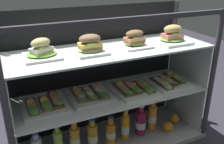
{
  "coord_description": "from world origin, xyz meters",
  "views": [
    {
      "loc": [
        -0.62,
        -1.34,
        1.16
      ],
      "look_at": [
        0.0,
        0.0,
        0.55
      ],
      "focal_mm": 39.94,
      "sensor_mm": 36.0,
      "label": 1
    }
  ],
  "objects_px": {
    "juice_bottle_back_center": "(125,126)",
    "orange_fruit_beside_bottles": "(174,118)",
    "plated_roll_sandwich_far_left": "(41,51)",
    "plated_roll_sandwich_mid_left": "(172,37)",
    "orange_fruit_near_left_post": "(168,126)",
    "plated_roll_sandwich_mid_right": "(134,40)",
    "juice_bottle_front_fourth": "(152,117)",
    "open_sandwich_tray_mid_right": "(45,104)",
    "juice_bottle_front_middle": "(58,144)",
    "juice_bottle_front_second": "(75,139)",
    "juice_bottle_front_right_end": "(141,122)",
    "juice_bottle_front_left_end": "(111,132)",
    "open_sandwich_tray_near_right_corner": "(168,81)",
    "open_sandwich_tray_mid_left": "(89,94)",
    "open_sandwich_tray_center": "(133,89)",
    "juice_bottle_back_right": "(93,136)",
    "plated_roll_sandwich_near_left_corner": "(90,46)"
  },
  "relations": [
    {
      "from": "open_sandwich_tray_near_right_corner",
      "to": "juice_bottle_front_left_end",
      "type": "height_order",
      "value": "open_sandwich_tray_near_right_corner"
    },
    {
      "from": "plated_roll_sandwich_mid_right",
      "to": "juice_bottle_front_fourth",
      "type": "relative_size",
      "value": 0.79
    },
    {
      "from": "open_sandwich_tray_mid_right",
      "to": "open_sandwich_tray_near_right_corner",
      "type": "bearing_deg",
      "value": -2.56
    },
    {
      "from": "plated_roll_sandwich_mid_right",
      "to": "juice_bottle_front_left_end",
      "type": "bearing_deg",
      "value": -173.35
    },
    {
      "from": "plated_roll_sandwich_mid_right",
      "to": "orange_fruit_beside_bottles",
      "type": "bearing_deg",
      "value": -0.87
    },
    {
      "from": "open_sandwich_tray_mid_left",
      "to": "open_sandwich_tray_near_right_corner",
      "type": "distance_m",
      "value": 0.59
    },
    {
      "from": "plated_roll_sandwich_far_left",
      "to": "juice_bottle_back_center",
      "type": "xyz_separation_m",
      "value": [
        0.51,
        -0.04,
        -0.62
      ]
    },
    {
      "from": "plated_roll_sandwich_mid_left",
      "to": "plated_roll_sandwich_mid_right",
      "type": "bearing_deg",
      "value": 173.82
    },
    {
      "from": "open_sandwich_tray_mid_left",
      "to": "juice_bottle_front_fourth",
      "type": "height_order",
      "value": "open_sandwich_tray_mid_left"
    },
    {
      "from": "juice_bottle_back_center",
      "to": "orange_fruit_beside_bottles",
      "type": "xyz_separation_m",
      "value": [
        0.44,
        0.01,
        -0.06
      ]
    },
    {
      "from": "plated_roll_sandwich_mid_left",
      "to": "orange_fruit_near_left_post",
      "type": "distance_m",
      "value": 0.68
    },
    {
      "from": "juice_bottle_front_left_end",
      "to": "orange_fruit_beside_bottles",
      "type": "xyz_separation_m",
      "value": [
        0.56,
        0.01,
        -0.04
      ]
    },
    {
      "from": "juice_bottle_back_center",
      "to": "orange_fruit_near_left_post",
      "type": "height_order",
      "value": "juice_bottle_back_center"
    },
    {
      "from": "plated_roll_sandwich_mid_right",
      "to": "open_sandwich_tray_mid_right",
      "type": "height_order",
      "value": "plated_roll_sandwich_mid_right"
    },
    {
      "from": "plated_roll_sandwich_far_left",
      "to": "plated_roll_sandwich_mid_left",
      "type": "xyz_separation_m",
      "value": [
        0.84,
        -0.06,
        0.01
      ]
    },
    {
      "from": "plated_roll_sandwich_mid_left",
      "to": "juice_bottle_back_center",
      "type": "relative_size",
      "value": 0.9
    },
    {
      "from": "juice_bottle_front_middle",
      "to": "juice_bottle_front_second",
      "type": "bearing_deg",
      "value": -1.48
    },
    {
      "from": "juice_bottle_back_center",
      "to": "orange_fruit_beside_bottles",
      "type": "bearing_deg",
      "value": 1.13
    },
    {
      "from": "open_sandwich_tray_center",
      "to": "juice_bottle_front_fourth",
      "type": "xyz_separation_m",
      "value": [
        0.19,
        0.02,
        -0.28
      ]
    },
    {
      "from": "juice_bottle_front_second",
      "to": "juice_bottle_back_center",
      "type": "height_order",
      "value": "juice_bottle_front_second"
    },
    {
      "from": "open_sandwich_tray_mid_left",
      "to": "open_sandwich_tray_center",
      "type": "bearing_deg",
      "value": -10.02
    },
    {
      "from": "open_sandwich_tray_mid_right",
      "to": "juice_bottle_front_second",
      "type": "bearing_deg",
      "value": -11.01
    },
    {
      "from": "plated_roll_sandwich_near_left_corner",
      "to": "juice_bottle_front_right_end",
      "type": "bearing_deg",
      "value": -1.66
    },
    {
      "from": "open_sandwich_tray_near_right_corner",
      "to": "juice_bottle_front_left_end",
      "type": "distance_m",
      "value": 0.55
    },
    {
      "from": "plated_roll_sandwich_mid_right",
      "to": "juice_bottle_front_right_end",
      "type": "relative_size",
      "value": 0.77
    },
    {
      "from": "plated_roll_sandwich_near_left_corner",
      "to": "orange_fruit_beside_bottles",
      "type": "height_order",
      "value": "plated_roll_sandwich_near_left_corner"
    },
    {
      "from": "plated_roll_sandwich_mid_left",
      "to": "open_sandwich_tray_center",
      "type": "relative_size",
      "value": 0.72
    },
    {
      "from": "juice_bottle_front_second",
      "to": "juice_bottle_back_center",
      "type": "relative_size",
      "value": 1.03
    },
    {
      "from": "open_sandwich_tray_mid_left",
      "to": "juice_bottle_back_center",
      "type": "bearing_deg",
      "value": -11.91
    },
    {
      "from": "plated_roll_sandwich_far_left",
      "to": "juice_bottle_back_right",
      "type": "distance_m",
      "value": 0.68
    },
    {
      "from": "juice_bottle_front_middle",
      "to": "juice_bottle_front_second",
      "type": "relative_size",
      "value": 0.94
    },
    {
      "from": "open_sandwich_tray_mid_right",
      "to": "juice_bottle_front_right_end",
      "type": "bearing_deg",
      "value": -3.92
    },
    {
      "from": "juice_bottle_back_right",
      "to": "orange_fruit_beside_bottles",
      "type": "xyz_separation_m",
      "value": [
        0.69,
        0.01,
        -0.05
      ]
    },
    {
      "from": "juice_bottle_front_second",
      "to": "plated_roll_sandwich_mid_right",
      "type": "bearing_deg",
      "value": 0.6
    },
    {
      "from": "open_sandwich_tray_mid_right",
      "to": "juice_bottle_front_middle",
      "type": "relative_size",
      "value": 1.27
    },
    {
      "from": "plated_roll_sandwich_far_left",
      "to": "juice_bottle_back_right",
      "type": "relative_size",
      "value": 0.87
    },
    {
      "from": "plated_roll_sandwich_mid_left",
      "to": "orange_fruit_near_left_post",
      "type": "bearing_deg",
      "value": -90.35
    },
    {
      "from": "open_sandwich_tray_near_right_corner",
      "to": "juice_bottle_back_center",
      "type": "bearing_deg",
      "value": -179.57
    },
    {
      "from": "plated_roll_sandwich_far_left",
      "to": "open_sandwich_tray_near_right_corner",
      "type": "distance_m",
      "value": 0.92
    },
    {
      "from": "juice_bottle_back_right",
      "to": "juice_bottle_front_left_end",
      "type": "xyz_separation_m",
      "value": [
        0.13,
        -0.0,
        -0.01
      ]
    },
    {
      "from": "plated_roll_sandwich_mid_left",
      "to": "juice_bottle_front_second",
      "type": "xyz_separation_m",
      "value": [
        -0.7,
        0.02,
        -0.62
      ]
    },
    {
      "from": "orange_fruit_near_left_post",
      "to": "plated_roll_sandwich_mid_left",
      "type": "bearing_deg",
      "value": 89.65
    },
    {
      "from": "juice_bottle_front_right_end",
      "to": "plated_roll_sandwich_far_left",
      "type": "bearing_deg",
      "value": 175.86
    },
    {
      "from": "juice_bottle_front_middle",
      "to": "plated_roll_sandwich_mid_left",
      "type": "bearing_deg",
      "value": -1.96
    },
    {
      "from": "juice_bottle_front_right_end",
      "to": "juice_bottle_front_middle",
      "type": "bearing_deg",
      "value": 178.45
    },
    {
      "from": "open_sandwich_tray_mid_left",
      "to": "plated_roll_sandwich_mid_right",
      "type": "bearing_deg",
      "value": -6.92
    },
    {
      "from": "juice_bottle_front_right_end",
      "to": "juice_bottle_back_center",
      "type": "bearing_deg",
      "value": 178.47
    },
    {
      "from": "open_sandwich_tray_center",
      "to": "juice_bottle_front_fourth",
      "type": "height_order",
      "value": "open_sandwich_tray_center"
    },
    {
      "from": "juice_bottle_front_right_end",
      "to": "orange_fruit_near_left_post",
      "type": "bearing_deg",
      "value": -16.27
    },
    {
      "from": "juice_bottle_front_second",
      "to": "juice_bottle_back_right",
      "type": "xyz_separation_m",
      "value": [
        0.12,
        -0.01,
        -0.0
      ]
    }
  ]
}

